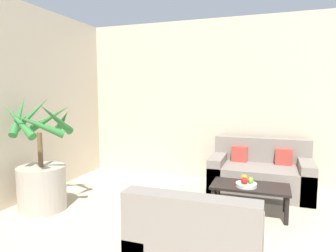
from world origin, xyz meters
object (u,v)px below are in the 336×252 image
at_px(potted_palm, 42,175).
at_px(fruit_bowl, 246,185).
at_px(apple_red, 244,181).
at_px(ottoman, 211,229).
at_px(coffee_table, 250,189).
at_px(sofa_loveseat, 260,175).
at_px(orange_fruit, 244,178).
at_px(apple_green, 251,180).

bearing_deg(potted_palm, fruit_bowl, 15.03).
relative_size(apple_red, ottoman, 0.14).
distance_m(coffee_table, fruit_bowl, 0.11).
distance_m(sofa_loveseat, fruit_bowl, 0.94).
bearing_deg(sofa_loveseat, orange_fruit, -100.21).
bearing_deg(orange_fruit, coffee_table, 13.53).
xyz_separation_m(potted_palm, apple_red, (2.45, 0.62, -0.00)).
height_order(fruit_bowl, apple_red, apple_red).
bearing_deg(potted_palm, apple_green, 14.90).
height_order(coffee_table, ottoman, ottoman).
xyz_separation_m(apple_red, orange_fruit, (-0.01, 0.10, 0.00)).
relative_size(coffee_table, orange_fruit, 10.53).
relative_size(potted_palm, apple_green, 19.90).
xyz_separation_m(sofa_loveseat, orange_fruit, (-0.16, -0.87, 0.18)).
relative_size(potted_palm, fruit_bowl, 5.84).
distance_m(coffee_table, apple_red, 0.19).
bearing_deg(sofa_loveseat, apple_green, -94.92).
bearing_deg(orange_fruit, sofa_loveseat, 79.79).
distance_m(sofa_loveseat, ottoman, 1.86).
bearing_deg(apple_red, potted_palm, -165.82).
relative_size(coffee_table, apple_green, 12.58).
xyz_separation_m(coffee_table, apple_green, (0.01, -0.07, 0.13)).
xyz_separation_m(sofa_loveseat, coffee_table, (-0.09, -0.86, 0.04)).
relative_size(coffee_table, fruit_bowl, 3.69).
relative_size(potted_palm, sofa_loveseat, 1.02).
bearing_deg(ottoman, apple_red, 74.90).
relative_size(apple_red, apple_green, 1.11).
distance_m(potted_palm, fruit_bowl, 2.56).
bearing_deg(sofa_loveseat, potted_palm, -148.50).
distance_m(fruit_bowl, apple_green, 0.08).
height_order(potted_palm, apple_green, potted_palm).
distance_m(apple_red, apple_green, 0.09).
height_order(apple_red, ottoman, apple_red).
relative_size(fruit_bowl, apple_green, 3.41).
bearing_deg(ottoman, potted_palm, 174.19).
bearing_deg(orange_fruit, ottoman, -103.02).
bearing_deg(fruit_bowl, coffee_table, 59.96).
relative_size(potted_palm, orange_fruit, 16.66).
relative_size(fruit_bowl, ottoman, 0.44).
distance_m(apple_green, ottoman, 0.98).
bearing_deg(orange_fruit, fruit_bowl, -61.82).
relative_size(sofa_loveseat, orange_fruit, 16.31).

